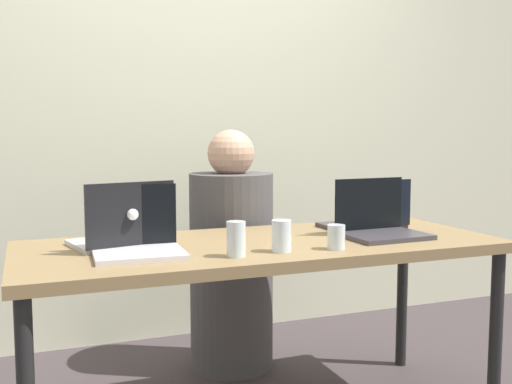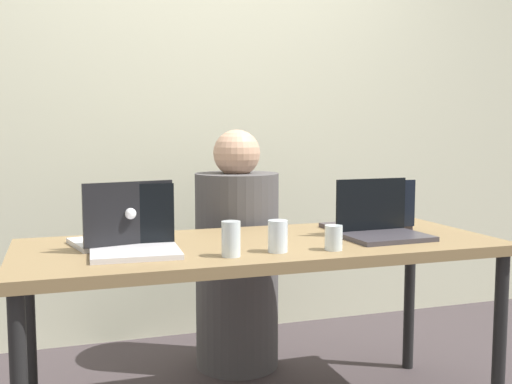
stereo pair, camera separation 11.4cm
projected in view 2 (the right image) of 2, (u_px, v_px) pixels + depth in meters
The scene contains 10 objects.
back_wall at pixel (194, 104), 3.27m from camera, with size 4.64×0.10×2.55m, color beige.
desk at pixel (262, 258), 2.24m from camera, with size 1.78×0.71×0.71m.
person_at_center at pixel (237, 262), 2.85m from camera, with size 0.44×0.44×1.13m.
laptop_back_left at pixel (122, 232), 2.15m from camera, with size 0.37×0.31×0.24m.
laptop_front_right at pixel (381, 225), 2.32m from camera, with size 0.32×0.27×0.22m.
laptop_back_right at pixel (370, 219), 2.50m from camera, with size 0.34×0.25×0.21m.
laptop_front_left at pixel (134, 238), 2.02m from camera, with size 0.30×0.27×0.23m.
water_glass_left at pixel (231, 241), 1.97m from camera, with size 0.06×0.06×0.12m.
water_glass_center at pixel (278, 238), 2.04m from camera, with size 0.07×0.07×0.11m.
water_glass_right at pixel (334, 239), 2.08m from camera, with size 0.06×0.06×0.09m.
Camera 2 is at (-0.71, -2.09, 1.12)m, focal length 42.00 mm.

